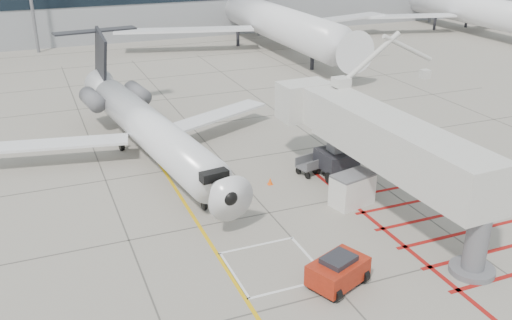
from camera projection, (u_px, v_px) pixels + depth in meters
name	position (u px, v px, depth m)	size (l,w,h in m)	color
ground_plane	(300.00, 247.00, 29.15)	(260.00, 260.00, 0.00)	gray
regional_jet	(160.00, 118.00, 36.74)	(22.09, 27.85, 7.30)	silver
jet_bridge	(396.00, 155.00, 30.93)	(8.75, 18.47, 7.39)	beige
pushback_tug	(338.00, 270.00, 25.84)	(2.73, 1.71, 1.59)	#9A210E
baggage_cart	(312.00, 165.00, 37.36)	(1.93, 1.22, 1.22)	#4F5054
ground_power_unit	(352.00, 189.00, 33.16)	(2.44, 1.43, 1.93)	silver
cone_nose	(223.00, 189.00, 34.90)	(0.32, 0.32, 0.45)	orange
cone_side	(270.00, 181.00, 35.96)	(0.33, 0.33, 0.45)	#FF550D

